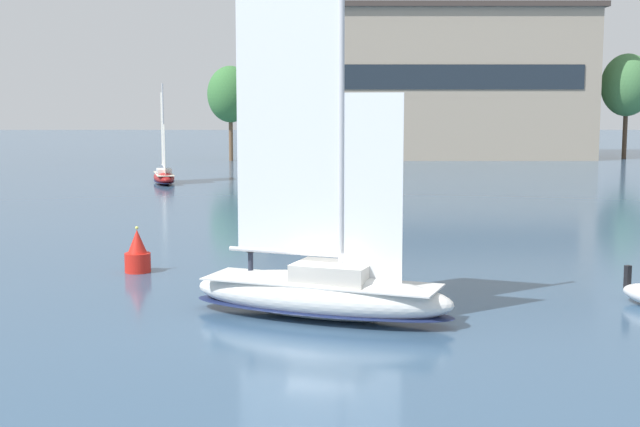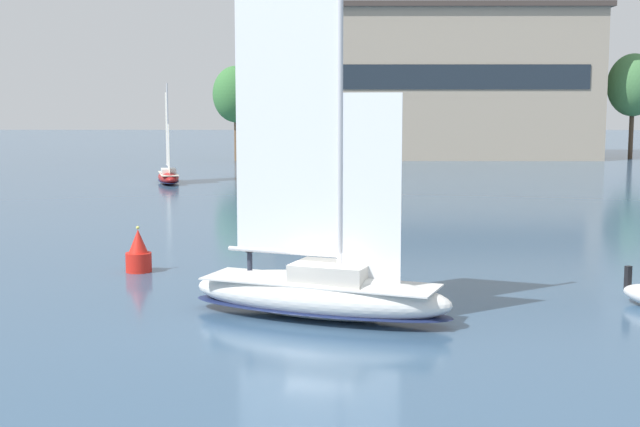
# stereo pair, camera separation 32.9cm
# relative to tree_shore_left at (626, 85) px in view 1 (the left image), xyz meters

# --- Properties ---
(ground_plane) EXTENTS (400.00, 400.00, 0.00)m
(ground_plane) POSITION_rel_tree_shore_left_xyz_m (-41.42, -88.69, -9.90)
(ground_plane) COLOR #385675
(waterfront_building) EXTENTS (46.84, 17.51, 20.54)m
(waterfront_building) POSITION_rel_tree_shore_left_xyz_m (-27.76, 3.32, 0.40)
(waterfront_building) COLOR tan
(waterfront_building) RESTS_ON ground
(tree_shore_left) EXTENTS (6.87, 6.87, 14.14)m
(tree_shore_left) POSITION_rel_tree_shore_left_xyz_m (0.00, 0.00, 0.00)
(tree_shore_left) COLOR #4C3828
(tree_shore_left) RESTS_ON ground
(tree_shore_center) EXTENTS (6.00, 6.00, 12.36)m
(tree_shore_center) POSITION_rel_tree_shore_left_xyz_m (-53.14, -4.18, -1.25)
(tree_shore_center) COLOR brown
(tree_shore_center) RESTS_ON ground
(sailboat_main) EXTENTS (10.57, 6.35, 14.05)m
(sailboat_main) POSITION_rel_tree_shore_left_xyz_m (-41.40, -88.70, -8.79)
(sailboat_main) COLOR white
(sailboat_main) RESTS_ON ground
(sailboat_moored_near_marina) EXTENTS (3.56, 7.23, 9.59)m
(sailboat_moored_near_marina) POSITION_rel_tree_shore_left_xyz_m (-56.51, -35.67, -9.10)
(sailboat_moored_near_marina) COLOR maroon
(sailboat_moored_near_marina) RESTS_ON ground
(channel_buoy) EXTENTS (1.22, 1.22, 2.19)m
(channel_buoy) POSITION_rel_tree_shore_left_xyz_m (-50.05, -79.89, -9.03)
(channel_buoy) COLOR red
(channel_buoy) RESTS_ON ground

